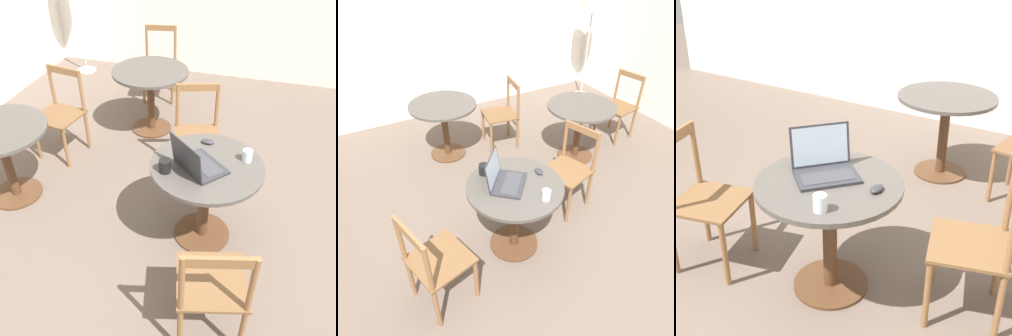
{
  "view_description": "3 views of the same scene",
  "coord_description": "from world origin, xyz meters",
  "views": [
    {
      "loc": [
        -2.16,
        -0.13,
        2.37
      ],
      "look_at": [
        0.05,
        0.51,
        0.57
      ],
      "focal_mm": 40.0,
      "sensor_mm": 36.0,
      "label": 1
    },
    {
      "loc": [
        -1.11,
        -1.63,
        2.49
      ],
      "look_at": [
        0.06,
        0.5,
        0.68
      ],
      "focal_mm": 35.0,
      "sensor_mm": 36.0,
      "label": 2
    },
    {
      "loc": [
        1.26,
        -1.67,
        1.98
      ],
      "look_at": [
        -0.1,
        0.47,
        0.68
      ],
      "focal_mm": 50.0,
      "sensor_mm": 36.0,
      "label": 3
    }
  ],
  "objects": [
    {
      "name": "wall_back",
      "position": [
        0.0,
        3.23,
        1.35
      ],
      "size": [
        9.4,
        0.06,
        2.7
      ],
      "color": "white",
      "rests_on": "ground_plane"
    },
    {
      "name": "floor_lamp",
      "position": [
        2.78,
        2.62,
        1.46
      ],
      "size": [
        0.35,
        0.35,
        1.68
      ],
      "color": "#B7B7B7",
      "rests_on": "ground_plane"
    },
    {
      "name": "laptop",
      "position": [
        -0.09,
        0.26,
        0.78
      ],
      "size": [
        0.45,
        0.45,
        0.26
      ],
      "color": "#2D2D33",
      "rests_on": "cafe_table_near"
    },
    {
      "name": "mouse",
      "position": [
        0.25,
        0.25,
        0.75
      ],
      "size": [
        0.06,
        0.1,
        0.03
      ],
      "color": "#2D2D33",
      "rests_on": "cafe_table_near"
    },
    {
      "name": "cafe_table_near",
      "position": [
        -0.02,
        0.2,
        0.56
      ],
      "size": [
        0.83,
        0.83,
        0.73
      ],
      "color": "#51331E",
      "rests_on": "ground_plane"
    },
    {
      "name": "chair_near_left",
      "position": [
        -0.83,
        -0.02,
        0.46
      ],
      "size": [
        0.51,
        0.51,
        0.9
      ],
      "color": "brown",
      "rests_on": "ground_plane"
    },
    {
      "name": "ground_plane",
      "position": [
        0.0,
        0.0,
        0.0
      ],
      "size": [
        16.0,
        16.0,
        0.0
      ],
      "primitive_type": "plane",
      "color": "#66564C"
    },
    {
      "name": "mug",
      "position": [
        -0.18,
        0.47,
        0.78
      ],
      "size": [
        0.12,
        0.09,
        0.1
      ],
      "color": "black",
      "rests_on": "cafe_table_near"
    },
    {
      "name": "cafe_table_mid",
      "position": [
        1.46,
        1.12,
        0.56
      ],
      "size": [
        0.83,
        0.83,
        0.73
      ],
      "color": "#51331E",
      "rests_on": "ground_plane"
    },
    {
      "name": "chair_mid_right",
      "position": [
        2.3,
        1.28,
        0.46
      ],
      "size": [
        0.49,
        0.49,
        0.9
      ],
      "color": "brown",
      "rests_on": "ground_plane"
    },
    {
      "name": "chair_near_right",
      "position": [
        0.78,
        0.43,
        0.46
      ],
      "size": [
        0.52,
        0.52,
        0.9
      ],
      "color": "brown",
      "rests_on": "ground_plane"
    },
    {
      "name": "drinking_glass",
      "position": [
        0.11,
        -0.07,
        0.77
      ],
      "size": [
        0.07,
        0.07,
        0.09
      ],
      "color": "silver",
      "rests_on": "cafe_table_near"
    },
    {
      "name": "cafe_table_far",
      "position": [
        -0.02,
        1.98,
        0.56
      ],
      "size": [
        0.83,
        0.83,
        0.73
      ],
      "color": "#51331E",
      "rests_on": "ground_plane"
    },
    {
      "name": "chair_far_right",
      "position": [
        0.76,
        1.86,
        0.46
      ],
      "size": [
        0.48,
        0.48,
        0.9
      ],
      "color": "brown",
      "rests_on": "ground_plane"
    }
  ]
}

